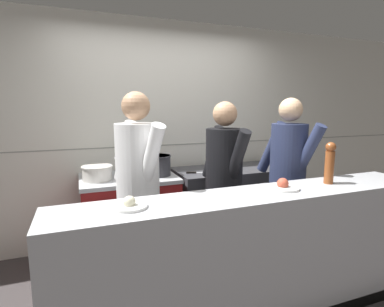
% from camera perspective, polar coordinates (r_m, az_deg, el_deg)
% --- Properties ---
extents(wall_back_tiled, '(8.00, 0.06, 2.60)m').
position_cam_1_polar(wall_back_tiled, '(3.65, -5.22, 4.01)').
color(wall_back_tiled, silver).
rests_on(wall_back_tiled, ground_plane).
extents(oven_range, '(0.98, 0.71, 0.89)m').
position_cam_1_polar(oven_range, '(3.35, -11.76, -11.66)').
color(oven_range, maroon).
rests_on(oven_range, ground_plane).
extents(prep_counter, '(1.39, 0.65, 0.88)m').
position_cam_1_polar(prep_counter, '(3.73, 7.66, -9.48)').
color(prep_counter, '#38383D').
rests_on(prep_counter, ground_plane).
extents(pass_counter, '(2.92, 0.45, 0.99)m').
position_cam_1_polar(pass_counter, '(2.43, 12.15, -18.77)').
color(pass_counter, '#B7BABF').
rests_on(pass_counter, ground_plane).
extents(stock_pot, '(0.30, 0.30, 0.14)m').
position_cam_1_polar(stock_pot, '(3.12, -17.61, -3.46)').
color(stock_pot, beige).
rests_on(stock_pot, oven_range).
extents(sauce_pot, '(0.25, 0.25, 0.22)m').
position_cam_1_polar(sauce_pot, '(3.15, -12.25, -2.43)').
color(sauce_pot, '#B7BABF').
rests_on(sauce_pot, oven_range).
extents(braising_pot, '(0.31, 0.31, 0.21)m').
position_cam_1_polar(braising_pot, '(3.20, -6.71, -2.14)').
color(braising_pot, '#2D2D33').
rests_on(braising_pot, oven_range).
extents(mixing_bowl_steel, '(0.22, 0.22, 0.09)m').
position_cam_1_polar(mixing_bowl_steel, '(3.63, 7.87, -2.06)').
color(mixing_bowl_steel, '#B7BABF').
rests_on(mixing_bowl_steel, prep_counter).
extents(chefs_knife, '(0.38, 0.13, 0.02)m').
position_cam_1_polar(chefs_knife, '(3.32, 1.59, -3.66)').
color(chefs_knife, '#B7BABF').
rests_on(chefs_knife, prep_counter).
extents(plated_dish_main, '(0.22, 0.22, 0.08)m').
position_cam_1_polar(plated_dish_main, '(1.92, -11.81, -9.55)').
color(plated_dish_main, white).
rests_on(plated_dish_main, pass_counter).
extents(plated_dish_appetiser, '(0.25, 0.25, 0.09)m').
position_cam_1_polar(plated_dish_appetiser, '(2.40, 16.88, -5.97)').
color(plated_dish_appetiser, white).
rests_on(plated_dish_appetiser, pass_counter).
extents(pepper_mill, '(0.08, 0.08, 0.34)m').
position_cam_1_polar(pepper_mill, '(2.66, 24.75, -1.48)').
color(pepper_mill, brown).
rests_on(pepper_mill, pass_counter).
extents(chef_head_cook, '(0.45, 0.75, 1.73)m').
position_cam_1_polar(chef_head_cook, '(2.53, -10.23, -6.11)').
color(chef_head_cook, black).
rests_on(chef_head_cook, ground_plane).
extents(chef_sous, '(0.37, 0.73, 1.66)m').
position_cam_1_polar(chef_sous, '(2.78, 6.08, -5.47)').
color(chef_sous, black).
rests_on(chef_sous, ground_plane).
extents(chef_line, '(0.43, 0.74, 1.70)m').
position_cam_1_polar(chef_line, '(3.10, 17.70, -3.96)').
color(chef_line, black).
rests_on(chef_line, ground_plane).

